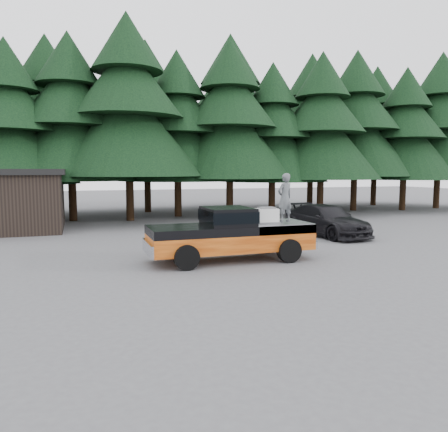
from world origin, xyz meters
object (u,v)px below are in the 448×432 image
object	(u,v)px
pickup_truck	(230,242)
air_compressor	(267,216)
man_on_bed	(285,198)
parked_car	(326,220)

from	to	relation	value
pickup_truck	air_compressor	xyz separation A→B (m)	(1.32, -0.21, 0.92)
man_on_bed	parked_car	world-z (taller)	man_on_bed
air_compressor	parked_car	bearing A→B (deg)	45.94
air_compressor	man_on_bed	world-z (taller)	man_on_bed
air_compressor	man_on_bed	bearing A→B (deg)	16.56
pickup_truck	man_on_bed	xyz separation A→B (m)	(2.12, -0.06, 1.56)
pickup_truck	parked_car	xyz separation A→B (m)	(6.55, 4.21, 0.10)
parked_car	man_on_bed	bearing A→B (deg)	-143.58
man_on_bed	parked_car	bearing A→B (deg)	-152.76
pickup_truck	parked_car	distance (m)	7.79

